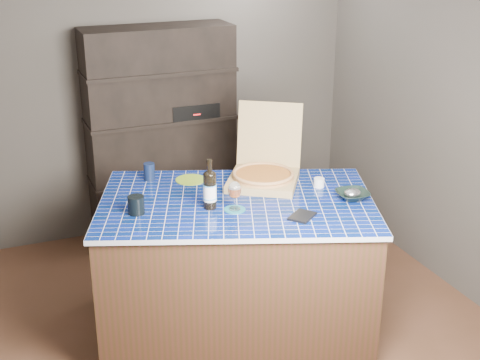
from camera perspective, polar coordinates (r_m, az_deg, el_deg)
name	(u,v)px	position (r m, az deg, el deg)	size (l,w,h in m)	color
room	(227,151)	(4.12, -1.16, 2.47)	(3.50, 3.50, 3.50)	brown
shelving_unit	(162,135)	(5.61, -6.71, 3.82)	(1.20, 0.41, 1.80)	black
kitchen_island	(237,266)	(4.39, -0.27, -7.36)	(1.98, 1.61, 0.94)	#412319
pizza_box	(264,173)	(4.45, 2.05, 0.62)	(0.66, 0.69, 0.48)	#A18553
mead_bottle	(210,189)	(4.03, -2.59, -0.78)	(0.08, 0.08, 0.32)	black
teal_trivet	(235,209)	(4.05, -0.45, -2.53)	(0.13, 0.13, 0.01)	#156171
wine_glass	(235,190)	(4.00, -0.46, -0.90)	(0.08, 0.08, 0.18)	white
tumbler	(136,205)	(4.03, -8.86, -2.12)	(0.10, 0.10, 0.11)	black
dvd_case	(302,216)	(3.97, 5.34, -3.09)	(0.12, 0.17, 0.01)	black
bowl	(352,195)	(4.26, 9.58, -1.28)	(0.21, 0.21, 0.05)	black
foil_contents	(353,193)	(4.25, 9.59, -1.09)	(0.11, 0.09, 0.05)	silver
white_jar	(319,183)	(4.42, 6.76, -0.22)	(0.07, 0.07, 0.06)	white
navy_cup	(149,172)	(4.54, -7.75, 0.72)	(0.07, 0.07, 0.12)	#0E1832
green_trivet	(191,180)	(4.52, -4.24, 0.03)	(0.20, 0.20, 0.01)	olive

